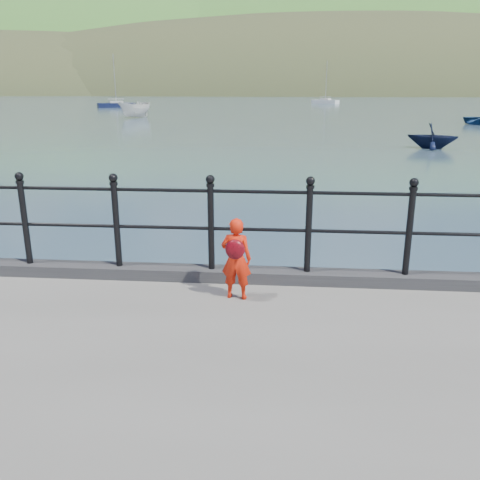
# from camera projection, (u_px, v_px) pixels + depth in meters

# --- Properties ---
(ground) EXTENTS (600.00, 600.00, 0.00)m
(ground) POSITION_uv_depth(u_px,v_px,m) (259.00, 345.00, 6.87)
(ground) COLOR #2D4251
(ground) RESTS_ON ground
(kerb) EXTENTS (60.00, 0.30, 0.15)m
(kerb) POSITION_uv_depth(u_px,v_px,m) (259.00, 275.00, 6.41)
(kerb) COLOR #28282B
(kerb) RESTS_ON quay
(railing) EXTENTS (18.11, 0.11, 1.20)m
(railing) POSITION_uv_depth(u_px,v_px,m) (259.00, 218.00, 6.20)
(railing) COLOR black
(railing) RESTS_ON kerb
(far_shore) EXTENTS (830.00, 200.00, 156.00)m
(far_shore) POSITION_uv_depth(u_px,v_px,m) (366.00, 143.00, 238.39)
(far_shore) COLOR #333A21
(far_shore) RESTS_ON ground
(child) EXTENTS (0.38, 0.32, 0.96)m
(child) POSITION_uv_depth(u_px,v_px,m) (236.00, 258.00, 5.78)
(child) COLOR red
(child) RESTS_ON quay
(launch_white) EXTENTS (3.48, 4.82, 1.75)m
(launch_white) POSITION_uv_depth(u_px,v_px,m) (135.00, 109.00, 54.15)
(launch_white) COLOR silver
(launch_white) RESTS_ON ground
(launch_navy) EXTENTS (3.23, 3.01, 1.39)m
(launch_navy) POSITION_uv_depth(u_px,v_px,m) (433.00, 136.00, 27.97)
(launch_navy) COLOR black
(launch_navy) RESTS_ON ground
(sailboat_left) EXTENTS (5.83, 4.17, 8.11)m
(sailboat_left) POSITION_uv_depth(u_px,v_px,m) (116.00, 105.00, 79.08)
(sailboat_left) COLOR black
(sailboat_left) RESTS_ON ground
(sailboat_deep) EXTENTS (5.12, 4.34, 7.84)m
(sailboat_deep) POSITION_uv_depth(u_px,v_px,m) (325.00, 102.00, 95.51)
(sailboat_deep) COLOR white
(sailboat_deep) RESTS_ON ground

